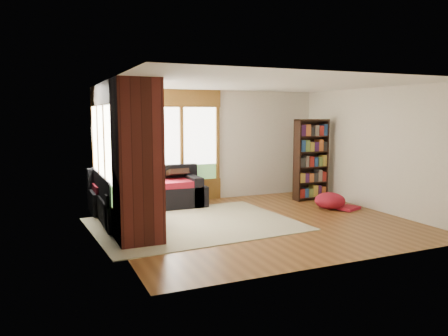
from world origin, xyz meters
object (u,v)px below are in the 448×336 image
object	(u,v)px
sectional_sofa	(139,199)
bookshelf	(311,160)
brick_chimney	(138,162)
area_rug	(194,224)
pouf	(330,200)
dog_tan	(145,174)
dog_brindle	(145,183)

from	to	relation	value
sectional_sofa	bookshelf	distance (m)	4.15
brick_chimney	area_rug	distance (m)	1.89
sectional_sofa	pouf	world-z (taller)	sectional_sofa
brick_chimney	dog_tan	size ratio (longest dim) A/B	2.57
brick_chimney	bookshelf	world-z (taller)	brick_chimney
dog_brindle	brick_chimney	bearing A→B (deg)	155.57
dog_tan	area_rug	bearing A→B (deg)	-82.71
brick_chimney	pouf	bearing A→B (deg)	10.26
area_rug	dog_tan	size ratio (longest dim) A/B	3.63
brick_chimney	pouf	distance (m)	4.54
pouf	dog_tan	size ratio (longest dim) A/B	0.65
brick_chimney	dog_tan	bearing A→B (deg)	73.81
sectional_sofa	pouf	size ratio (longest dim) A/B	3.34
brick_chimney	bookshelf	xyz separation A→B (m)	(4.54, 1.82, -0.34)
sectional_sofa	dog_tan	bearing A→B (deg)	38.54
pouf	sectional_sofa	bearing A→B (deg)	162.01
area_rug	bookshelf	world-z (taller)	bookshelf
bookshelf	dog_tan	world-z (taller)	bookshelf
bookshelf	dog_brindle	bearing A→B (deg)	-174.42
area_rug	pouf	world-z (taller)	pouf
bookshelf	pouf	bearing A→B (deg)	-101.14
dog_tan	dog_brindle	xyz separation A→B (m)	(-0.19, -0.77, -0.06)
sectional_sofa	area_rug	size ratio (longest dim) A/B	0.60
pouf	dog_brindle	xyz separation A→B (m)	(-3.89, 0.63, 0.54)
brick_chimney	dog_brindle	xyz separation A→B (m)	(0.45, 1.42, -0.57)
brick_chimney	bookshelf	bearing A→B (deg)	21.82
sectional_sofa	pouf	distance (m)	4.09
sectional_sofa	bookshelf	world-z (taller)	bookshelf
area_rug	bookshelf	xyz separation A→B (m)	(3.35, 1.12, 0.96)
dog_tan	brick_chimney	bearing A→B (deg)	-119.26
sectional_sofa	bookshelf	xyz separation A→B (m)	(4.09, -0.23, 0.66)
bookshelf	pouf	xyz separation A→B (m)	(-0.20, -1.03, -0.77)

